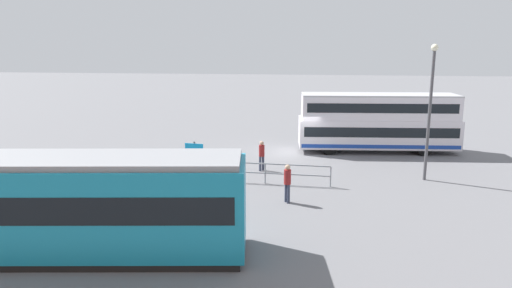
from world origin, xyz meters
The scene contains 8 objects.
ground_plane centered at (0.00, 0.00, 0.00)m, with size 160.00×160.00×0.00m, color slate.
double_decker_bus centered at (-5.04, -1.35, 1.98)m, with size 10.50×3.35×3.85m.
tram_yellow centered at (8.50, 16.03, 1.79)m, with size 14.67×4.52×3.44m.
pedestrian_near_railing centered at (2.02, 4.40, 0.99)m, with size 0.45×0.45×1.71m.
pedestrian_crossing centered at (0.25, 9.62, 1.03)m, with size 0.44×0.44×1.78m.
pedestrian_railing centered at (1.55, 6.82, 0.73)m, with size 6.71×0.42×1.08m.
info_sign centered at (5.07, 7.54, 1.55)m, with size 0.96×0.19×2.27m.
street_lamp centered at (-6.75, 5.10, 4.11)m, with size 0.36×0.36×7.05m.
Camera 1 is at (-0.87, 29.56, 7.04)m, focal length 32.42 mm.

